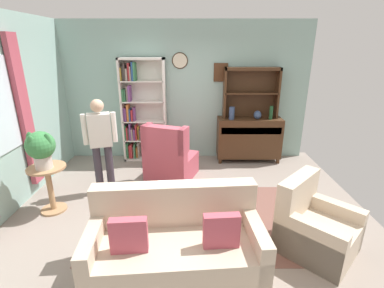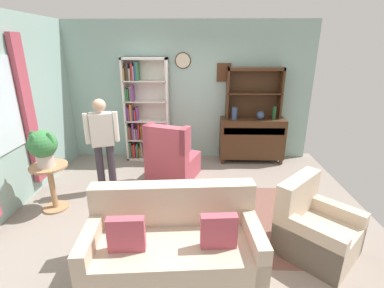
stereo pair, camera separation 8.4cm
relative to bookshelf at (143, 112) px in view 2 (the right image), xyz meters
The scene contains 18 objects.
ground_plane 2.40m from the bookshelf, 63.79° to the right, with size 5.40×4.60×0.02m, color gray.
wall_back 1.05m from the bookshelf, 11.03° to the left, with size 5.00×0.09×2.80m.
wall_left 2.53m from the bookshelf, 128.63° to the right, with size 0.16×4.20×2.80m.
area_rug 2.72m from the bookshelf, 62.73° to the right, with size 2.87×1.87×0.01m, color brown.
bookshelf is the anchor object (origin of this frame).
sideboard 2.31m from the bookshelf, ahead, with size 1.30×0.45×0.92m.
sideboard_hutch 2.31m from the bookshelf, ahead, with size 1.10×0.26×1.00m.
vase_tall 1.87m from the bookshelf, ahead, with size 0.11×0.11×0.25m, color #33476B.
vase_round 2.39m from the bookshelf, ahead, with size 0.15×0.15×0.17m, color #33476B.
bottle_wine 2.65m from the bookshelf, ahead, with size 0.07×0.07×0.27m, color #194223.
couch_floral 3.38m from the bookshelf, 74.25° to the right, with size 1.86×0.99×0.90m.
armchair_floral 3.87m from the bookshelf, 48.56° to the right, with size 1.08×1.08×0.88m.
wingback_chair 1.34m from the bookshelf, 55.49° to the right, with size 1.00×1.02×1.05m.
plant_stand 2.32m from the bookshelf, 116.20° to the right, with size 0.52×0.52×0.70m.
potted_plant_large 2.29m from the bookshelf, 115.76° to the right, with size 0.38×0.38×0.53m.
person_reading 1.50m from the bookshelf, 104.20° to the right, with size 0.52×0.30×1.56m.
coffee_table 2.58m from the bookshelf, 65.42° to the right, with size 0.80×0.50×0.42m.
book_stack 2.52m from the bookshelf, 64.80° to the right, with size 0.21×0.15×0.08m.
Camera 2 is at (0.20, -3.68, 2.33)m, focal length 26.18 mm.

